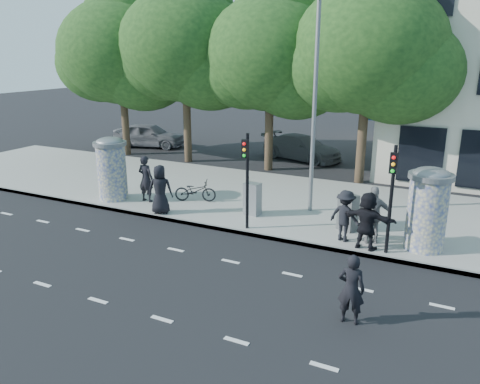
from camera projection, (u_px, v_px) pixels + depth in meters
The scene contains 25 objects.
ground at pixel (208, 281), 13.11m from camera, with size 120.00×120.00×0.00m, color black.
sidewalk at pixel (297, 204), 19.54m from camera, with size 40.00×8.00×0.15m, color gray.
curb at pixel (259, 236), 16.14m from camera, with size 40.00×0.10×0.16m, color slate.
lane_dash_near at pixel (162, 319), 11.22m from camera, with size 32.00×0.12×0.01m, color silver.
lane_dash_far at pixel (231, 261), 14.31m from camera, with size 32.00×0.12×0.01m, color silver.
ad_column_left at pixel (112, 167), 19.57m from camera, with size 1.36×1.36×2.65m.
ad_column_right at pixel (428, 207), 14.51m from camera, with size 1.36×1.36×2.65m.
traffic_pole_near at pixel (247, 172), 15.98m from camera, with size 0.22×0.31×3.40m.
traffic_pole_far at pixel (392, 189), 13.96m from camera, with size 0.22×0.31×3.40m.
street_lamp at pixel (315, 91), 17.10m from camera, with size 0.25×0.93×8.00m.
tree_far_left at pixel (120, 51), 27.56m from camera, with size 7.20×7.20×9.26m.
tree_mid_left at pixel (185, 46), 25.58m from camera, with size 7.20×7.20×9.57m.
tree_near_left at pixel (270, 54), 23.76m from camera, with size 6.80×6.80×8.97m.
tree_center at pixel (369, 48), 21.24m from camera, with size 7.00×7.00×9.30m.
ped_a at pixel (160, 189), 17.91m from camera, with size 0.93×0.61×1.91m, color black.
ped_b at pixel (146, 179), 19.36m from camera, with size 0.71×0.47×1.94m, color black.
ped_d at pixel (345, 216), 15.31m from camera, with size 1.11×0.64×1.72m, color black.
ped_e at pixel (374, 215), 15.08m from camera, with size 1.13×0.64×1.92m, color gray.
ped_f at pixel (367, 221), 14.64m from camera, with size 1.74×0.62×1.87m, color black.
man_road at pixel (351, 289), 10.87m from camera, with size 0.63×0.42×1.74m, color black.
bicycle at pixel (195, 191), 19.50m from camera, with size 1.73×0.60×0.91m, color black.
cabinet_left at pixel (252, 199), 17.85m from camera, with size 0.60×0.43×1.25m, color gray.
cabinet_right at pixel (348, 212), 16.29m from camera, with size 0.61×0.45×1.29m, color slate.
car_left at pixel (149, 135), 31.40m from camera, with size 4.72×1.90×1.61m, color slate.
car_right at pixel (302, 147), 27.76m from camera, with size 4.96×2.02×1.44m, color #54575B.
Camera 1 is at (6.03, -10.23, 6.16)m, focal length 35.00 mm.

